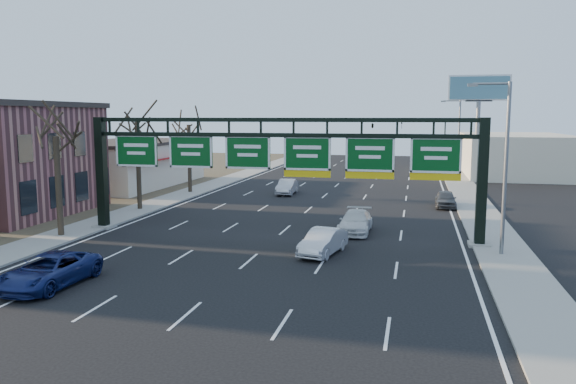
% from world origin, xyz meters
% --- Properties ---
extents(ground, '(160.00, 160.00, 0.00)m').
position_xyz_m(ground, '(0.00, 0.00, 0.00)').
color(ground, black).
rests_on(ground, ground).
extents(sidewalk_left, '(3.00, 120.00, 0.12)m').
position_xyz_m(sidewalk_left, '(-12.80, 20.00, 0.06)').
color(sidewalk_left, gray).
rests_on(sidewalk_left, ground).
extents(sidewalk_right, '(3.00, 120.00, 0.12)m').
position_xyz_m(sidewalk_right, '(12.80, 20.00, 0.06)').
color(sidewalk_right, gray).
rests_on(sidewalk_right, ground).
extents(dirt_strip_left, '(21.00, 120.00, 0.06)m').
position_xyz_m(dirt_strip_left, '(-25.00, 20.00, 0.03)').
color(dirt_strip_left, '#473D2B').
rests_on(dirt_strip_left, ground).
extents(lane_markings, '(21.60, 120.00, 0.01)m').
position_xyz_m(lane_markings, '(0.00, 20.00, 0.01)').
color(lane_markings, white).
rests_on(lane_markings, ground).
extents(sign_gantry, '(24.60, 1.20, 7.20)m').
position_xyz_m(sign_gantry, '(0.16, 8.00, 4.63)').
color(sign_gantry, black).
rests_on(sign_gantry, ground).
extents(brick_block, '(10.40, 12.40, 8.30)m').
position_xyz_m(brick_block, '(-21.50, 11.00, 4.16)').
color(brick_block, '#914F51').
rests_on(brick_block, ground).
extents(cream_strip, '(10.90, 18.40, 4.70)m').
position_xyz_m(cream_strip, '(-21.48, 29.00, 2.36)').
color(cream_strip, beige).
rests_on(cream_strip, ground).
extents(building_right_distant, '(12.00, 20.00, 5.00)m').
position_xyz_m(building_right_distant, '(20.00, 50.00, 2.50)').
color(building_right_distant, beige).
rests_on(building_right_distant, ground).
extents(tree_gantry, '(3.60, 3.60, 8.48)m').
position_xyz_m(tree_gantry, '(-12.80, 5.00, 7.11)').
color(tree_gantry, '#2C2518').
rests_on(tree_gantry, sidewalk_left).
extents(tree_mid, '(3.60, 3.60, 9.24)m').
position_xyz_m(tree_mid, '(-12.80, 15.00, 7.85)').
color(tree_mid, '#2C2518').
rests_on(tree_mid, sidewalk_left).
extents(tree_far, '(3.60, 3.60, 8.86)m').
position_xyz_m(tree_far, '(-12.80, 25.00, 7.48)').
color(tree_far, '#2C2518').
rests_on(tree_far, sidewalk_left).
extents(streetlight_near, '(2.15, 0.22, 9.00)m').
position_xyz_m(streetlight_near, '(12.47, 6.00, 5.08)').
color(streetlight_near, slate).
rests_on(streetlight_near, sidewalk_right).
extents(streetlight_far, '(2.15, 0.22, 9.00)m').
position_xyz_m(streetlight_far, '(12.47, 40.00, 5.08)').
color(streetlight_far, slate).
rests_on(streetlight_far, sidewalk_right).
extents(billboard_right, '(7.00, 0.50, 12.00)m').
position_xyz_m(billboard_right, '(15.00, 44.98, 9.06)').
color(billboard_right, slate).
rests_on(billboard_right, ground).
extents(traffic_signal_mast, '(10.16, 0.54, 7.00)m').
position_xyz_m(traffic_signal_mast, '(5.69, 55.00, 5.50)').
color(traffic_signal_mast, black).
rests_on(traffic_signal_mast, ground).
extents(car_blue_suv, '(2.50, 5.08, 1.39)m').
position_xyz_m(car_blue_suv, '(-7.11, -3.93, 0.69)').
color(car_blue_suv, navy).
rests_on(car_blue_suv, ground).
extents(car_silver_sedan, '(2.24, 4.30, 1.35)m').
position_xyz_m(car_silver_sedan, '(3.43, 4.26, 0.67)').
color(car_silver_sedan, silver).
rests_on(car_silver_sedan, ground).
extents(car_white_wagon, '(1.93, 4.68, 1.35)m').
position_xyz_m(car_white_wagon, '(4.50, 10.25, 0.68)').
color(car_white_wagon, silver).
rests_on(car_white_wagon, ground).
extents(car_grey_far, '(1.59, 3.91, 1.33)m').
position_xyz_m(car_grey_far, '(10.50, 21.68, 0.67)').
color(car_grey_far, '#45474A').
rests_on(car_grey_far, ground).
extents(car_silver_distant, '(1.60, 4.23, 1.38)m').
position_xyz_m(car_silver_distant, '(-3.62, 26.27, 0.69)').
color(car_silver_distant, '#B9B9BE').
rests_on(car_silver_distant, ground).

